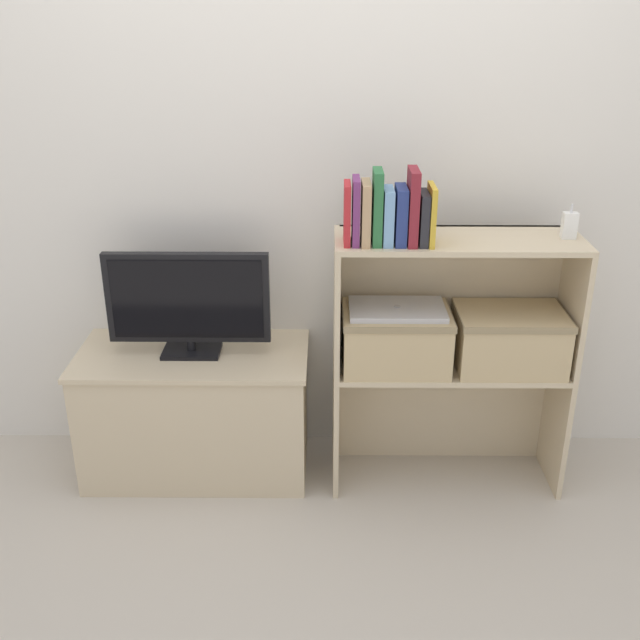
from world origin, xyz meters
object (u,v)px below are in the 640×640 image
at_px(book_tan, 366,213).
at_px(storage_basket_right, 509,337).
at_px(laptop, 397,309).
at_px(book_crimson, 347,213).
at_px(book_navy, 401,215).
at_px(storage_basket_left, 396,336).
at_px(book_skyblue, 388,216).
at_px(book_plum, 356,211).
at_px(book_mustard, 431,215).
at_px(tv, 188,301).
at_px(book_charcoal, 423,218).
at_px(book_maroon, 413,207).
at_px(book_forest, 377,207).
at_px(tv_stand, 196,411).
at_px(baby_monitor, 569,225).

distance_m(book_tan, storage_basket_right, 0.73).
bearing_deg(laptop, book_crimson, -166.21).
relative_size(book_navy, storage_basket_left, 0.49).
height_order(book_skyblue, storage_basket_right, book_skyblue).
relative_size(book_plum, book_mustard, 1.12).
bearing_deg(storage_basket_right, book_plum, -175.42).
distance_m(tv, storage_basket_left, 0.79).
height_order(book_charcoal, book_mustard, book_mustard).
height_order(book_crimson, book_tan, book_tan).
height_order(book_tan, book_maroon, book_maroon).
xyz_separation_m(book_forest, book_charcoal, (0.16, 0.00, -0.04)).
relative_size(book_navy, storage_basket_right, 0.49).
distance_m(tv, book_navy, 0.86).
height_order(book_crimson, laptop, book_crimson).
relative_size(book_forest, book_mustard, 1.25).
distance_m(tv_stand, book_forest, 1.12).
height_order(book_tan, book_mustard, book_tan).
bearing_deg(baby_monitor, book_navy, -174.13).
xyz_separation_m(book_plum, book_maroon, (0.19, 0.00, 0.02)).
xyz_separation_m(book_crimson, baby_monitor, (0.78, 0.06, -0.06)).
relative_size(book_forest, storage_basket_left, 0.63).
xyz_separation_m(book_tan, book_mustard, (0.22, 0.00, -0.01)).
xyz_separation_m(tv, book_charcoal, (0.85, -0.12, 0.36)).
bearing_deg(tv, baby_monitor, -2.32).
height_order(tv_stand, baby_monitor, baby_monitor).
height_order(book_tan, book_navy, book_tan).
bearing_deg(book_crimson, laptop, 13.79).
bearing_deg(book_forest, storage_basket_left, 27.96).
xyz_separation_m(book_crimson, storage_basket_right, (0.61, 0.05, -0.48)).
bearing_deg(book_crimson, baby_monitor, 4.51).
bearing_deg(tv, book_plum, -10.70).
distance_m(book_plum, laptop, 0.42).
distance_m(book_forest, book_maroon, 0.12).
height_order(book_maroon, baby_monitor, book_maroon).
relative_size(tv_stand, book_mustard, 4.43).
xyz_separation_m(book_tan, baby_monitor, (0.72, 0.06, -0.06)).
distance_m(book_charcoal, baby_monitor, 0.53).
xyz_separation_m(tv, storage_basket_left, (0.78, -0.07, -0.11)).
xyz_separation_m(book_tan, storage_basket_left, (0.13, 0.05, -0.48)).
height_order(tv_stand, storage_basket_right, storage_basket_right).
distance_m(book_tan, book_skyblue, 0.08).
distance_m(book_maroon, storage_basket_left, 0.51).
bearing_deg(storage_basket_right, book_mustard, -171.84).
bearing_deg(book_mustard, storage_basket_right, 8.16).
xyz_separation_m(book_skyblue, book_mustard, (0.15, 0.00, 0.01)).
bearing_deg(book_crimson, tv_stand, 168.63).
height_order(tv, baby_monitor, baby_monitor).
xyz_separation_m(tv_stand, tv, (0.00, -0.00, 0.48)).
bearing_deg(book_charcoal, storage_basket_left, 146.38).
bearing_deg(baby_monitor, storage_basket_left, -178.55).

